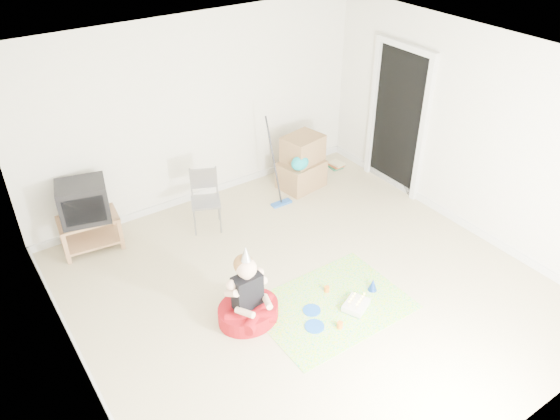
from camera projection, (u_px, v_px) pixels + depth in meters
ground at (307, 288)px, 6.30m from camera, size 5.00×5.00×0.00m
doorway_recess at (398, 121)px, 7.74m from camera, size 0.02×0.90×2.05m
tv_stand at (90, 230)px, 6.81m from camera, size 0.77×0.53×0.45m
crt_tv at (83, 201)px, 6.57m from camera, size 0.67×0.60×0.49m
folding_chair at (206, 202)px, 7.11m from camera, size 0.49×0.48×0.83m
cardboard_boxes at (302, 163)px, 8.03m from camera, size 0.70×0.59×0.80m
floor_mop at (282, 188)px, 7.67m from camera, size 0.30×0.41×1.22m
book_pile at (335, 165)px, 8.72m from camera, size 0.20×0.25×0.08m
seated_woman at (248, 304)px, 5.77m from camera, size 0.69×0.69×0.97m
party_mat at (332, 305)px, 6.06m from camera, size 1.64×1.19×0.01m
birthday_cake at (356, 306)px, 6.00m from camera, size 0.35×0.33×0.14m
blue_plate_near at (312, 310)px, 5.98m from camera, size 0.21×0.21×0.01m
blue_plate_far at (314, 326)px, 5.77m from camera, size 0.27×0.27×0.01m
orange_cup_near at (327, 289)px, 6.22m from camera, size 0.06×0.06×0.07m
orange_cup_far at (340, 325)px, 5.75m from camera, size 0.08×0.08×0.07m
blue_party_hat at (373, 285)px, 6.22m from camera, size 0.13×0.13×0.16m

